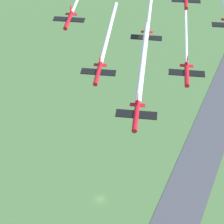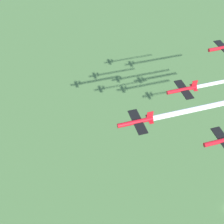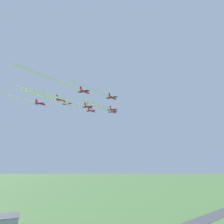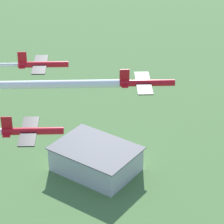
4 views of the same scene
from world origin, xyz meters
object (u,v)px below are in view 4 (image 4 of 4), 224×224
(hangar, at_px, (96,159))
(jet_1, at_px, (41,64))
(jet_0, at_px, (145,83))
(jet_2, at_px, (30,131))

(hangar, distance_m, jet_1, 163.51)
(hangar, distance_m, jet_0, 172.12)
(hangar, xyz_separation_m, jet_0, (88.40, -102.82, 106.02))
(jet_0, xyz_separation_m, jet_2, (-7.74, -18.81, -2.48))
(jet_0, bearing_deg, jet_2, -59.53)
(hangar, bearing_deg, jet_1, -57.04)
(jet_2, bearing_deg, jet_0, 120.47)
(jet_1, xyz_separation_m, jet_2, (12.46, -16.43, -1.44))
(jet_1, bearing_deg, jet_0, 59.53)
(jet_1, relative_size, jet_2, 1.00)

